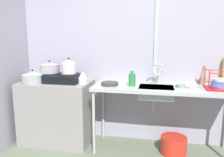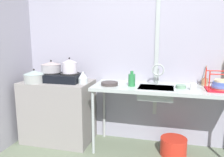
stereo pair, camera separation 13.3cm
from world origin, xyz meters
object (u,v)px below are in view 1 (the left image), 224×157
(cup_by_rack, at_px, (193,86))
(bucket_on_floor, at_px, (173,145))
(percolator, at_px, (83,78))
(bottle_by_sink, at_px, (132,80))
(pot_on_left_burner, at_px, (50,67))
(dish_rack, at_px, (220,84))
(sink_basin, at_px, (156,92))
(small_bowl_on_drainboard, at_px, (181,86))
(pot_on_right_burner, at_px, (69,66))
(faucet, at_px, (158,71))
(utensil_jar, at_px, (203,81))
(frying_pan, at_px, (110,84))
(pot_beside_stove, at_px, (33,77))
(stove, at_px, (60,78))

(cup_by_rack, xyz_separation_m, bucket_on_floor, (-0.17, 0.04, -0.76))
(percolator, xyz_separation_m, bottle_by_sink, (0.62, -0.00, -0.00))
(pot_on_left_burner, xyz_separation_m, dish_rack, (2.08, -0.02, -0.14))
(pot_on_left_burner, bearing_deg, dish_rack, -0.46)
(sink_basin, bearing_deg, pot_on_left_burner, 178.18)
(pot_on_left_burner, bearing_deg, small_bowl_on_drainboard, -0.47)
(pot_on_right_burner, distance_m, faucet, 1.12)
(faucet, bearing_deg, pot_on_right_burner, -175.90)
(sink_basin, xyz_separation_m, faucet, (0.01, 0.12, 0.24))
(cup_by_rack, height_order, small_bowl_on_drainboard, cup_by_rack)
(percolator, relative_size, sink_basin, 0.39)
(cup_by_rack, distance_m, utensil_jar, 0.34)
(frying_pan, relative_size, bottle_by_sink, 1.13)
(pot_beside_stove, xyz_separation_m, cup_by_rack, (1.94, 0.07, -0.04))
(faucet, xyz_separation_m, utensil_jar, (0.55, 0.14, -0.13))
(small_bowl_on_drainboard, bearing_deg, frying_pan, -176.43)
(bottle_by_sink, xyz_separation_m, utensil_jar, (0.85, 0.27, -0.03))
(pot_beside_stove, height_order, utensil_jar, utensil_jar)
(pot_on_right_burner, xyz_separation_m, bottle_by_sink, (0.82, -0.05, -0.13))
(pot_on_right_burner, bearing_deg, pot_on_left_burner, 180.00)
(stove, distance_m, frying_pan, 0.69)
(stove, xyz_separation_m, utensil_jar, (1.81, 0.22, -0.01))
(utensil_jar, xyz_separation_m, bucket_on_floor, (-0.33, -0.26, -0.77))
(frying_pan, bearing_deg, bucket_on_floor, 1.82)
(cup_by_rack, xyz_separation_m, utensil_jar, (0.16, 0.30, 0.01))
(cup_by_rack, bearing_deg, stove, 177.13)
(faucet, xyz_separation_m, cup_by_rack, (0.39, -0.16, -0.13))
(dish_rack, distance_m, utensil_jar, 0.27)
(dish_rack, distance_m, bottle_by_sink, 0.99)
(pot_on_left_burner, height_order, percolator, pot_on_left_burner)
(pot_on_left_burner, bearing_deg, bucket_on_floor, -1.45)
(stove, bearing_deg, pot_beside_stove, -153.18)
(pot_on_right_burner, relative_size, faucet, 0.76)
(pot_on_left_burner, relative_size, bottle_by_sink, 1.41)
(pot_on_left_burner, xyz_separation_m, cup_by_rack, (1.78, -0.08, -0.15))
(frying_pan, relative_size, dish_rack, 0.68)
(small_bowl_on_drainboard, relative_size, utensil_jar, 0.48)
(pot_on_left_burner, distance_m, bucket_on_floor, 1.85)
(faucet, height_order, bottle_by_sink, faucet)
(sink_basin, bearing_deg, small_bowl_on_drainboard, 6.16)
(sink_basin, distance_m, bottle_by_sink, 0.32)
(pot_beside_stove, bearing_deg, bucket_on_floor, 3.53)
(bottle_by_sink, bearing_deg, utensil_jar, 17.48)
(percolator, relative_size, dish_rack, 0.52)
(frying_pan, distance_m, small_bowl_on_drainboard, 0.84)
(bottle_by_sink, bearing_deg, pot_on_left_burner, 177.52)
(pot_beside_stove, distance_m, bucket_on_floor, 1.95)
(faucet, height_order, utensil_jar, faucet)
(bottle_by_sink, relative_size, bucket_on_floor, 0.58)
(stove, xyz_separation_m, small_bowl_on_drainboard, (1.52, -0.01, -0.04))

